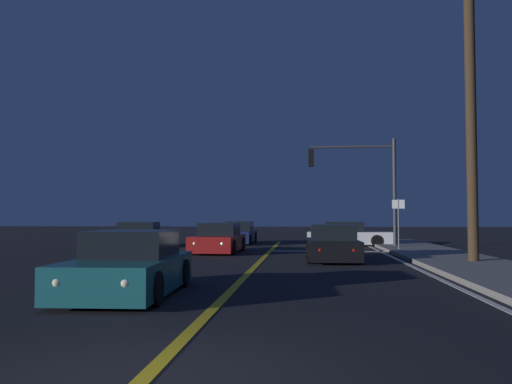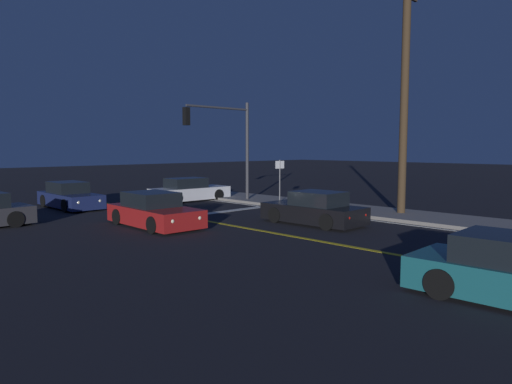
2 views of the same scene
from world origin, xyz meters
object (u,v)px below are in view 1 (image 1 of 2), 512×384
at_px(car_following_oncoming_black, 333,245).
at_px(car_side_waiting_charcoal, 135,236).
at_px(car_mid_block_navy, 239,234).
at_px(car_parked_curb_white, 348,235).
at_px(car_lead_oncoming_red, 219,240).
at_px(traffic_signal_near_right, 362,175).
at_px(car_distant_tail_teal, 129,267).
at_px(utility_pole_right, 471,98).
at_px(street_sign_corner, 398,216).

bearing_deg(car_following_oncoming_black, car_side_waiting_charcoal, 139.49).
bearing_deg(car_side_waiting_charcoal, car_mid_block_navy, -57.76).
height_order(car_parked_curb_white, car_following_oncoming_black, same).
height_order(car_parked_curb_white, car_side_waiting_charcoal, same).
xyz_separation_m(car_parked_curb_white, car_side_waiting_charcoal, (-11.60, -1.88, -0.00)).
bearing_deg(car_parked_curb_white, car_mid_block_navy, -102.08).
height_order(car_lead_oncoming_red, traffic_signal_near_right, traffic_signal_near_right).
bearing_deg(car_following_oncoming_black, car_parked_curb_white, 81.44).
height_order(car_lead_oncoming_red, car_side_waiting_charcoal, same).
distance_m(car_mid_block_navy, car_following_oncoming_black, 12.95).
height_order(car_parked_curb_white, car_mid_block_navy, same).
relative_size(car_distant_tail_teal, car_side_waiting_charcoal, 1.03).
relative_size(car_following_oncoming_black, utility_pole_right, 0.39).
distance_m(car_mid_block_navy, traffic_signal_near_right, 8.70).
distance_m(car_distant_tail_teal, car_following_oncoming_black, 10.14).
height_order(car_distant_tail_teal, car_parked_curb_white, same).
xyz_separation_m(car_side_waiting_charcoal, street_sign_corner, (13.45, -3.57, 1.06)).
bearing_deg(street_sign_corner, car_mid_block_navy, 139.08).
height_order(car_distant_tail_teal, street_sign_corner, street_sign_corner).
distance_m(car_lead_oncoming_red, traffic_signal_near_right, 8.35).
relative_size(car_distant_tail_teal, car_mid_block_navy, 0.98).
bearing_deg(car_mid_block_navy, car_following_oncoming_black, 113.19).
bearing_deg(car_distant_tail_teal, car_lead_oncoming_red, -91.11).
relative_size(car_parked_curb_white, utility_pole_right, 0.43).
relative_size(car_lead_oncoming_red, car_distant_tail_teal, 1.00).
relative_size(car_mid_block_navy, car_following_oncoming_black, 1.07).
distance_m(car_following_oncoming_black, street_sign_corner, 5.94).
xyz_separation_m(car_following_oncoming_black, traffic_signal_near_right, (1.91, 7.67, 3.20)).
bearing_deg(car_lead_oncoming_red, utility_pole_right, 152.17).
xyz_separation_m(car_parked_curb_white, utility_pole_right, (3.25, -11.66, 5.10)).
xyz_separation_m(car_distant_tail_teal, utility_pole_right, (9.33, 7.66, 5.10)).
relative_size(car_following_oncoming_black, street_sign_corner, 1.75).
distance_m(traffic_signal_near_right, street_sign_corner, 3.76).
bearing_deg(car_parked_curb_white, street_sign_corner, 21.09).
bearing_deg(traffic_signal_near_right, car_mid_block_navy, -32.05).
xyz_separation_m(car_side_waiting_charcoal, utility_pole_right, (14.85, -9.78, 5.11)).
bearing_deg(car_following_oncoming_black, street_sign_corner, 55.52).
height_order(car_lead_oncoming_red, utility_pole_right, utility_pole_right).
relative_size(car_parked_curb_white, car_mid_block_navy, 1.04).
height_order(car_parked_curb_white, utility_pole_right, utility_pole_right).
height_order(car_mid_block_navy, car_following_oncoming_black, same).
distance_m(car_distant_tail_teal, car_parked_curb_white, 20.25).
relative_size(car_distant_tail_teal, traffic_signal_near_right, 0.80).
relative_size(car_lead_oncoming_red, traffic_signal_near_right, 0.80).
distance_m(car_parked_curb_white, traffic_signal_near_right, 4.19).
relative_size(car_parked_curb_white, car_side_waiting_charcoal, 1.08).
xyz_separation_m(car_distant_tail_teal, car_following_oncoming_black, (4.70, 8.99, -0.00)).
distance_m(car_side_waiting_charcoal, traffic_signal_near_right, 12.56).
relative_size(utility_pole_right, street_sign_corner, 4.52).
height_order(car_following_oncoming_black, utility_pole_right, utility_pole_right).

